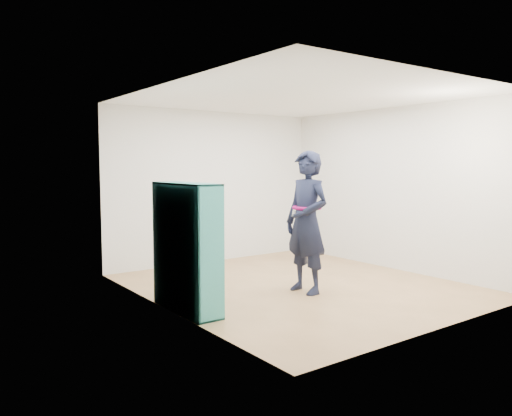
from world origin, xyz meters
TOP-DOWN VIEW (x-y plane):
  - floor at (0.00, 0.00)m, footprint 4.50×4.50m
  - ceiling at (0.00, 0.00)m, footprint 4.50×4.50m
  - wall_left at (-2.00, 0.00)m, footprint 0.02×4.50m
  - wall_right at (2.00, 0.00)m, footprint 0.02×4.50m
  - wall_back at (0.00, 2.25)m, footprint 4.00×0.02m
  - wall_front at (0.00, -2.25)m, footprint 4.00×0.02m
  - bookshelf at (-1.85, -0.14)m, footprint 0.32×1.11m
  - person at (-0.15, -0.32)m, footprint 0.48×0.70m
  - smartphone at (-0.30, -0.24)m, footprint 0.02×0.08m

SIDE VIEW (x-z plane):
  - floor at x=0.00m, z-range 0.00..0.00m
  - bookshelf at x=-1.85m, z-range -0.02..1.46m
  - person at x=-0.15m, z-range 0.00..1.87m
  - smartphone at x=-0.30m, z-range 1.00..1.12m
  - wall_left at x=-2.00m, z-range 0.00..2.60m
  - wall_right at x=2.00m, z-range 0.00..2.60m
  - wall_back at x=0.00m, z-range 0.00..2.60m
  - wall_front at x=0.00m, z-range 0.00..2.60m
  - ceiling at x=0.00m, z-range 2.60..2.60m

